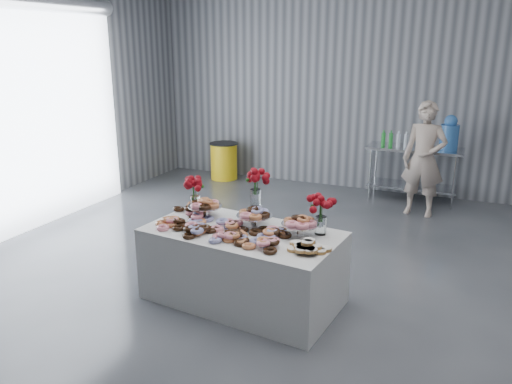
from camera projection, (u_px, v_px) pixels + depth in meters
ground at (276, 302)px, 5.06m from camera, size 9.00×9.00×0.00m
room_walls at (254, 29)px, 4.47m from camera, size 8.04×9.04×4.02m
display_table at (243, 266)px, 5.00m from camera, size 1.99×1.19×0.75m
prep_table at (413, 164)px, 8.17m from camera, size 1.50×0.60×0.90m
donut_mounds at (240, 228)px, 4.84m from camera, size 1.88×0.98×0.09m
cake_stand_left at (205, 205)px, 5.24m from camera, size 0.36×0.36×0.17m
cake_stand_mid at (254, 214)px, 4.95m from camera, size 0.36×0.36×0.17m
cake_stand_right at (300, 222)px, 4.72m from camera, size 0.36×0.36×0.17m
danish_pile at (306, 246)px, 4.40m from camera, size 0.48×0.48×0.11m
bouquet_left at (195, 186)px, 5.37m from camera, size 0.26×0.26×0.42m
bouquet_right at (322, 205)px, 4.73m from camera, size 0.26×0.26×0.42m
bouquet_center at (256, 185)px, 5.10m from camera, size 0.26×0.26×0.57m
water_jug at (450, 134)px, 7.83m from camera, size 0.28×0.28×0.55m
drink_bottles at (395, 139)px, 8.09m from camera, size 0.54×0.08×0.27m
person at (424, 159)px, 7.43m from camera, size 0.67×0.48×1.73m
trash_barrel at (224, 161)px, 9.59m from camera, size 0.55×0.55×0.70m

